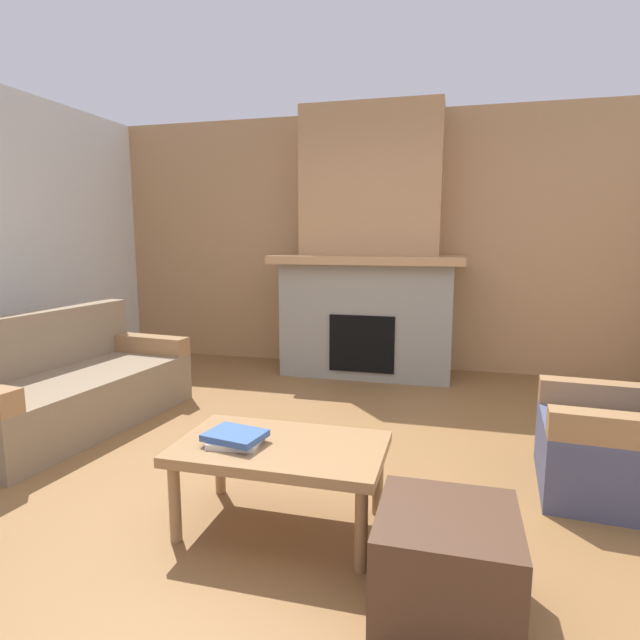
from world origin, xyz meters
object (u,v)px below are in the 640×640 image
armchair (625,444)px  ottoman (446,563)px  coffee_table (281,454)px  fireplace (369,261)px  couch (67,389)px

armchair → ottoman: armchair is taller
coffee_table → ottoman: (0.79, -0.40, -0.18)m
ottoman → coffee_table: bearing=153.2°
fireplace → couch: bearing=-132.0°
fireplace → ottoman: bearing=-75.8°
couch → coffee_table: 2.21m
armchair → ottoman: size_ratio=1.63×
couch → armchair: bearing=-1.9°
couch → ottoman: size_ratio=3.61×
couch → coffee_table: (2.01, -0.92, 0.09)m
fireplace → ottoman: size_ratio=5.19×
fireplace → coffee_table: fireplace is taller
coffee_table → ottoman: 0.91m
couch → ottoman: (2.80, -1.32, -0.09)m
couch → fireplace: bearing=48.0°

